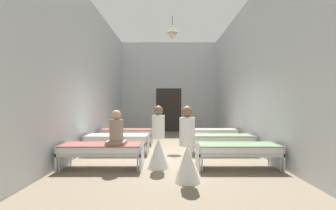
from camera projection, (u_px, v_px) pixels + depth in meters
ground_plane at (168, 155)px, 8.19m from camera, size 5.87×14.26×0.10m
room_shell at (168, 76)px, 9.41m from camera, size 5.67×13.86×4.99m
bed_left_row_0 at (101, 150)px, 6.29m from camera, size 1.90×0.84×0.57m
bed_right_row_0 at (236, 150)px, 6.30m from camera, size 1.90×0.84×0.57m
bed_left_row_1 at (116, 139)px, 8.19m from camera, size 1.90×0.84×0.57m
bed_right_row_1 at (220, 139)px, 8.20m from camera, size 1.90×0.84×0.57m
bed_left_row_2 at (126, 133)px, 10.09m from camera, size 1.90×0.84×0.57m
bed_right_row_2 at (210, 133)px, 10.10m from camera, size 1.90×0.84×0.57m
nurse_near_aisle at (157, 146)px, 6.30m from camera, size 0.52×0.52×1.49m
nurse_mid_aisle at (186, 155)px, 5.18m from camera, size 0.52×0.52×1.49m
patient_seated_primary at (115, 132)px, 6.20m from camera, size 0.44×0.44×0.80m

